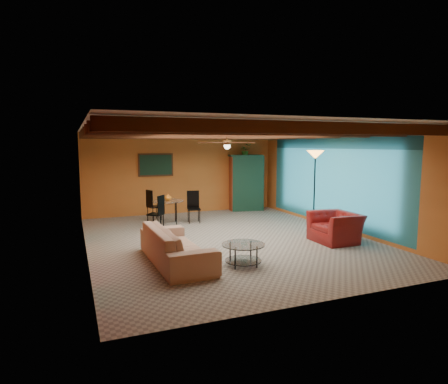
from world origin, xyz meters
name	(u,v)px	position (x,y,z in m)	size (l,w,h in m)	color
room	(225,143)	(0.00, 0.11, 2.36)	(6.52, 8.01, 2.71)	gray
sofa	(176,245)	(-1.63, -1.34, 0.35)	(2.40, 0.94, 0.70)	tan
armchair	(335,227)	(2.31, -1.17, 0.35)	(1.09, 0.95, 0.71)	maroon
coffee_table	(243,254)	(-0.47, -1.99, 0.21)	(0.84, 0.84, 0.43)	silver
dining_table	(168,208)	(-0.89, 2.39, 0.48)	(1.83, 1.83, 0.95)	silver
armoire	(245,183)	(2.20, 3.70, 0.95)	(1.08, 0.53, 1.90)	brown
floor_lamp	(314,191)	(2.49, -0.03, 1.09)	(0.45, 0.45, 2.17)	black
ceiling_fan	(227,143)	(0.00, 0.00, 2.36)	(1.50, 1.50, 0.44)	#472614
painting	(156,165)	(-0.90, 3.96, 1.65)	(1.05, 0.03, 0.65)	black
potted_plant	(245,150)	(2.20, 3.70, 2.11)	(0.39, 0.34, 0.44)	#26661E
vase	(168,188)	(-0.89, 2.39, 1.05)	(0.20, 0.20, 0.21)	orange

